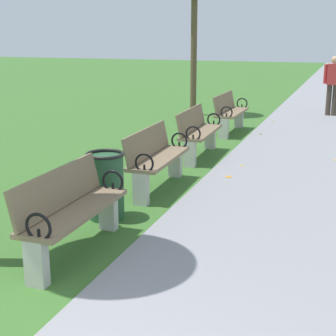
% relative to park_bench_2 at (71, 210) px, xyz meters
% --- Properties ---
extents(paved_walkway, '(2.53, 44.00, 0.02)m').
position_rel_park_bench_2_xyz_m(paved_walkway, '(1.77, 15.50, -0.48)').
color(paved_walkway, gray).
rests_on(paved_walkway, ground).
extents(park_bench_2, '(0.48, 1.60, 0.90)m').
position_rel_park_bench_2_xyz_m(park_bench_2, '(0.00, 0.00, 0.00)').
color(park_bench_2, '#7A664C').
rests_on(park_bench_2, ground).
extents(park_bench_3, '(0.50, 1.61, 0.90)m').
position_rel_park_bench_2_xyz_m(park_bench_3, '(0.00, 2.43, 0.00)').
color(park_bench_3, '#7A664C').
rests_on(park_bench_3, ground).
extents(park_bench_4, '(0.52, 1.61, 0.90)m').
position_rel_park_bench_2_xyz_m(park_bench_4, '(0.00, 4.58, 0.00)').
color(park_bench_4, '#7A664C').
rests_on(park_bench_4, ground).
extents(park_bench_5, '(0.49, 1.61, 0.90)m').
position_rel_park_bench_2_xyz_m(park_bench_5, '(0.00, 7.13, 0.00)').
color(park_bench_5, '#7A664C').
rests_on(park_bench_5, ground).
extents(pedestrian_walking, '(0.53, 0.23, 1.62)m').
position_rel_park_bench_2_xyz_m(pedestrian_walking, '(2.09, 10.51, 0.44)').
color(pedestrian_walking, '#3D3328').
rests_on(pedestrian_walking, paved_walkway).
extents(trash_bin, '(0.48, 0.48, 0.84)m').
position_rel_park_bench_2_xyz_m(trash_bin, '(-0.15, 1.09, -0.06)').
color(trash_bin, '#234C2D').
rests_on(trash_bin, ground).
extents(scattered_leaves, '(4.82, 12.20, 0.02)m').
position_rel_park_bench_2_xyz_m(scattered_leaves, '(0.35, 2.16, -0.47)').
color(scattered_leaves, '#BC842D').
rests_on(scattered_leaves, ground).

